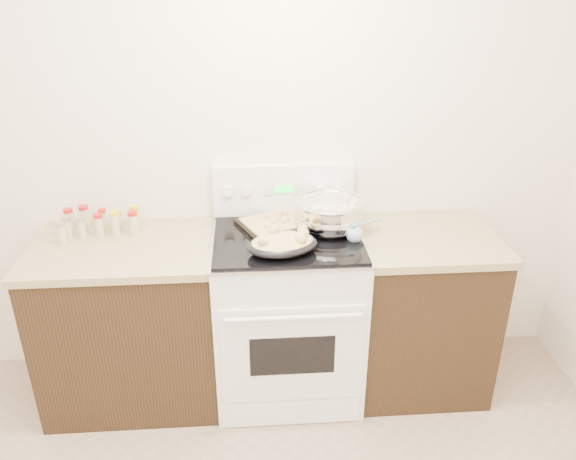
{
  "coord_description": "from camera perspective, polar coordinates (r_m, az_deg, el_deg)",
  "views": [
    {
      "loc": [
        0.16,
        -1.14,
        2.18
      ],
      "look_at": [
        0.35,
        1.37,
        1.0
      ],
      "focal_mm": 35.0,
      "sensor_mm": 36.0,
      "label": 1
    }
  ],
  "objects": [
    {
      "name": "counter_right",
      "position": [
        3.22,
        13.1,
        -7.83
      ],
      "size": [
        0.73,
        0.67,
        0.92
      ],
      "color": "black",
      "rests_on": "ground"
    },
    {
      "name": "kitchen_range",
      "position": [
        3.07,
        -0.08,
        -8.2
      ],
      "size": [
        0.78,
        0.73,
        1.22
      ],
      "color": "white",
      "rests_on": "ground"
    },
    {
      "name": "counter_left",
      "position": [
        3.16,
        -15.48,
        -8.89
      ],
      "size": [
        0.93,
        0.67,
        0.92
      ],
      "color": "black",
      "rests_on": "ground"
    },
    {
      "name": "spice_jars",
      "position": [
        3.07,
        -18.73,
        0.73
      ],
      "size": [
        0.4,
        0.23,
        0.13
      ],
      "color": "#BFB28C",
      "rests_on": "counter_left"
    },
    {
      "name": "room_shell",
      "position": [
        1.24,
        -11.52,
        2.02
      ],
      "size": [
        4.1,
        3.6,
        2.75
      ],
      "color": "white",
      "rests_on": "ground"
    },
    {
      "name": "roasting_pan",
      "position": [
        2.67,
        -0.52,
        -1.35
      ],
      "size": [
        0.39,
        0.32,
        0.11
      ],
      "color": "black",
      "rests_on": "kitchen_range"
    },
    {
      "name": "wooden_spoon",
      "position": [
        2.73,
        -2.1,
        -1.56
      ],
      "size": [
        0.15,
        0.21,
        0.04
      ],
      "color": "#9A6346",
      "rests_on": "kitchen_range"
    },
    {
      "name": "blue_ladle",
      "position": [
        2.81,
        6.9,
        -0.33
      ],
      "size": [
        0.22,
        0.23,
        0.11
      ],
      "color": "#7EACBD",
      "rests_on": "kitchen_range"
    },
    {
      "name": "mixing_bowl",
      "position": [
        2.89,
        4.23,
        1.59
      ],
      "size": [
        0.43,
        0.43,
        0.21
      ],
      "color": "silver",
      "rests_on": "kitchen_range"
    },
    {
      "name": "baking_sheet",
      "position": [
        2.96,
        -0.84,
        0.8
      ],
      "size": [
        0.49,
        0.43,
        0.06
      ],
      "color": "black",
      "rests_on": "kitchen_range"
    }
  ]
}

